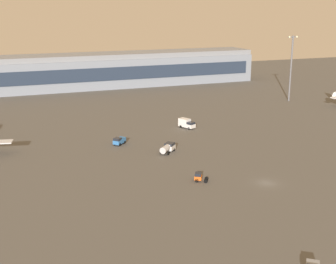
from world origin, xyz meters
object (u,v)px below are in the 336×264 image
(pushback_tug, at_px, (199,177))
(apron_light_east, at_px, (291,64))
(fuel_truck, at_px, (168,148))
(cargo_loader, at_px, (119,141))
(catering_truck, at_px, (187,123))

(pushback_tug, xyz_separation_m, apron_light_east, (74.20, 69.93, 14.35))
(fuel_truck, xyz_separation_m, apron_light_east, (73.19, 47.48, 14.06))
(cargo_loader, bearing_deg, pushback_tug, 152.38)
(fuel_truck, distance_m, catering_truck, 26.67)
(pushback_tug, xyz_separation_m, cargo_loader, (-9.39, 34.32, 0.11))
(cargo_loader, relative_size, fuel_truck, 0.73)
(pushback_tug, distance_m, cargo_loader, 35.59)
(pushback_tug, height_order, cargo_loader, cargo_loader)
(cargo_loader, xyz_separation_m, apron_light_east, (83.59, 35.60, 14.24))
(pushback_tug, bearing_deg, fuel_truck, 29.20)
(pushback_tug, relative_size, catering_truck, 0.58)
(pushback_tug, height_order, catering_truck, catering_truck)
(fuel_truck, relative_size, catering_truck, 0.98)
(catering_truck, distance_m, apron_light_east, 64.93)
(apron_light_east, bearing_deg, pushback_tug, -136.70)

